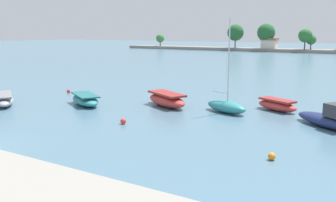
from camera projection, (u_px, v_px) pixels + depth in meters
The scene contains 10 objects.
moored_boat_1 at pixel (3, 100), 31.98m from camera, with size 5.13×4.26×0.96m.
moored_boat_2 at pixel (85, 100), 31.96m from camera, with size 4.94×3.96×0.94m.
moored_boat_3 at pixel (167, 100), 31.34m from camera, with size 5.17×3.85×1.17m.
moored_boat_4 at pixel (226, 106), 28.96m from camera, with size 4.14×2.79×7.29m.
moored_boat_5 at pixel (277, 105), 29.65m from camera, with size 3.92×2.83×0.94m.
moored_boat_6 at pixel (330, 119), 24.37m from camera, with size 5.10×4.29×1.68m.
mooring_buoy_0 at pixel (68, 91), 38.26m from camera, with size 0.37×0.37×0.37m, color red.
mooring_buoy_3 at pixel (272, 156), 18.29m from camera, with size 0.38×0.38×0.38m, color orange.
mooring_buoy_4 at pixel (123, 121), 25.38m from camera, with size 0.40×0.40×0.40m, color red.
distant_shoreline at pixel (307, 45), 109.68m from camera, with size 131.22×7.58×8.62m.
Camera 1 is at (19.24, -10.59, 6.30)m, focal length 39.43 mm.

